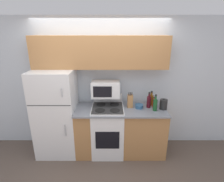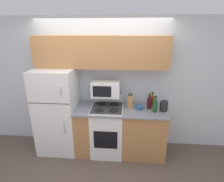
# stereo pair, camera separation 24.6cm
# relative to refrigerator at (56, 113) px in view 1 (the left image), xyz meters

# --- Properties ---
(ground_plane) EXTENTS (12.00, 12.00, 0.00)m
(ground_plane) POSITION_rel_refrigerator_xyz_m (0.83, -0.32, -0.82)
(ground_plane) COLOR brown
(wall_back) EXTENTS (8.00, 0.05, 2.55)m
(wall_back) POSITION_rel_refrigerator_xyz_m (0.83, 0.36, 0.46)
(wall_back) COLOR silver
(wall_back) RESTS_ON ground_plane
(lower_cabinets) EXTENTS (1.67, 0.66, 0.92)m
(lower_cabinets) POSITION_rel_refrigerator_xyz_m (1.20, -0.01, -0.36)
(lower_cabinets) COLOR #B27A47
(lower_cabinets) RESTS_ON ground_plane
(refrigerator) EXTENTS (0.74, 0.67, 1.64)m
(refrigerator) POSITION_rel_refrigerator_xyz_m (0.00, 0.00, 0.00)
(refrigerator) COLOR white
(refrigerator) RESTS_ON ground_plane
(upper_cabinets) EXTENTS (2.41, 0.31, 0.57)m
(upper_cabinets) POSITION_rel_refrigerator_xyz_m (0.83, 0.18, 1.11)
(upper_cabinets) COLOR #B27A47
(upper_cabinets) RESTS_ON refrigerator
(stove) EXTENTS (0.58, 0.64, 1.11)m
(stove) POSITION_rel_refrigerator_xyz_m (0.96, -0.02, -0.33)
(stove) COLOR white
(stove) RESTS_ON ground_plane
(microwave) EXTENTS (0.52, 0.32, 0.29)m
(microwave) POSITION_rel_refrigerator_xyz_m (0.93, 0.11, 0.44)
(microwave) COLOR white
(microwave) RESTS_ON stove
(knife_block) EXTENTS (0.10, 0.09, 0.30)m
(knife_block) POSITION_rel_refrigerator_xyz_m (1.38, 0.05, 0.23)
(knife_block) COLOR #B27A47
(knife_block) RESTS_ON lower_cabinets
(bowl) EXTENTS (0.16, 0.16, 0.07)m
(bowl) POSITION_rel_refrigerator_xyz_m (1.55, 0.00, 0.14)
(bowl) COLOR #335B84
(bowl) RESTS_ON lower_cabinets
(bottle_whiskey) EXTENTS (0.08, 0.08, 0.28)m
(bottle_whiskey) POSITION_rel_refrigerator_xyz_m (1.80, 0.15, 0.21)
(bottle_whiskey) COLOR brown
(bottle_whiskey) RESTS_ON lower_cabinets
(bottle_wine_red) EXTENTS (0.08, 0.08, 0.30)m
(bottle_wine_red) POSITION_rel_refrigerator_xyz_m (1.73, 0.03, 0.22)
(bottle_wine_red) COLOR #470F19
(bottle_wine_red) RESTS_ON lower_cabinets
(bottle_wine_green) EXTENTS (0.08, 0.08, 0.30)m
(bottle_wine_green) POSITION_rel_refrigerator_xyz_m (1.81, -0.10, 0.22)
(bottle_wine_green) COLOR #194C23
(bottle_wine_green) RESTS_ON lower_cabinets
(bottle_hot_sauce) EXTENTS (0.05, 0.05, 0.20)m
(bottle_hot_sauce) POSITION_rel_refrigerator_xyz_m (1.82, 0.05, 0.18)
(bottle_hot_sauce) COLOR red
(bottle_hot_sauce) RESTS_ON lower_cabinets
(kettle) EXTENTS (0.14, 0.14, 0.21)m
(kettle) POSITION_rel_refrigerator_xyz_m (1.98, -0.04, 0.20)
(kettle) COLOR black
(kettle) RESTS_ON lower_cabinets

